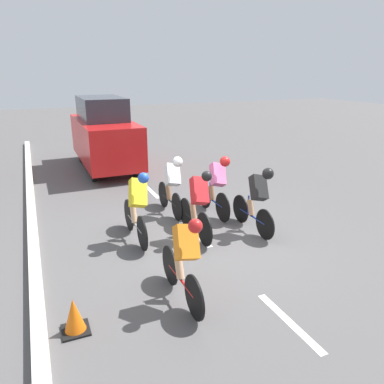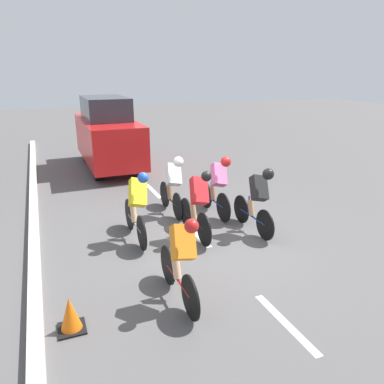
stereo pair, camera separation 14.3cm
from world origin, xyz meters
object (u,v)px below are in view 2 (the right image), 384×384
at_px(cyclist_black, 258,197).
at_px(traffic_cone, 70,315).
at_px(cyclist_pink, 218,184).
at_px(cyclist_yellow, 137,204).
at_px(support_car, 108,134).
at_px(cyclist_red, 198,202).
at_px(cyclist_white, 173,183).
at_px(cyclist_orange, 181,257).

relative_size(cyclist_black, traffic_cone, 3.32).
xyz_separation_m(cyclist_pink, cyclist_yellow, (2.09, 0.62, -0.02)).
bearing_deg(cyclist_yellow, support_car, -95.13).
bearing_deg(cyclist_pink, cyclist_red, 46.29).
distance_m(cyclist_white, traffic_cone, 4.44).
distance_m(cyclist_pink, traffic_cone, 4.76).
bearing_deg(cyclist_white, traffic_cone, 52.35).
relative_size(cyclist_white, cyclist_yellow, 0.94).
bearing_deg(cyclist_white, cyclist_black, 128.18).
bearing_deg(cyclist_red, traffic_cone, 37.14).
height_order(cyclist_orange, cyclist_red, cyclist_red).
bearing_deg(support_car, cyclist_orange, 86.71).
height_order(cyclist_white, cyclist_orange, cyclist_white).
bearing_deg(cyclist_pink, cyclist_yellow, 16.49).
bearing_deg(traffic_cone, cyclist_black, -155.31).
distance_m(cyclist_black, traffic_cone, 4.42).
distance_m(cyclist_pink, cyclist_red, 1.33).
height_order(cyclist_red, cyclist_yellow, cyclist_yellow).
bearing_deg(support_car, cyclist_black, 105.61).
bearing_deg(cyclist_yellow, cyclist_black, 167.01).
bearing_deg(cyclist_white, cyclist_pink, 153.72).
height_order(cyclist_black, support_car, support_car).
distance_m(cyclist_black, cyclist_red, 1.29).
distance_m(cyclist_white, support_car, 5.16).
distance_m(cyclist_white, cyclist_red, 1.43).
xyz_separation_m(cyclist_white, cyclist_orange, (1.08, 3.43, -0.05)).
xyz_separation_m(cyclist_red, cyclist_yellow, (1.18, -0.34, 0.01)).
relative_size(cyclist_black, cyclist_red, 1.00).
relative_size(cyclist_orange, cyclist_pink, 0.98).
distance_m(cyclist_orange, cyclist_pink, 3.59).
xyz_separation_m(cyclist_orange, cyclist_black, (-2.38, -1.78, 0.04)).
relative_size(cyclist_white, cyclist_red, 1.00).
distance_m(cyclist_red, cyclist_yellow, 1.22).
bearing_deg(cyclist_black, cyclist_white, -51.82).
distance_m(cyclist_red, traffic_cone, 3.45).
bearing_deg(traffic_cone, cyclist_orange, -178.14).
relative_size(cyclist_white, cyclist_orange, 1.00).
xyz_separation_m(cyclist_white, cyclist_black, (-1.30, 1.65, -0.00)).
relative_size(cyclist_yellow, support_car, 0.38).
xyz_separation_m(cyclist_white, cyclist_pink, (-0.95, 0.47, 0.00)).
bearing_deg(cyclist_white, cyclist_red, 91.12).
bearing_deg(cyclist_orange, cyclist_white, -107.51).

